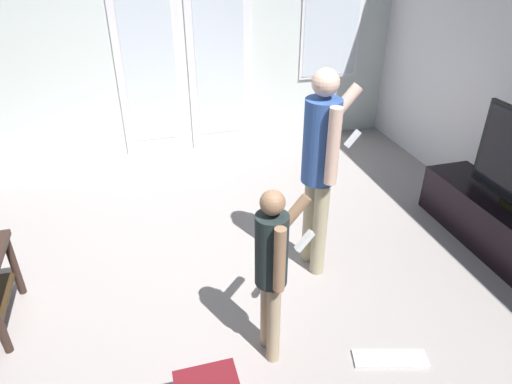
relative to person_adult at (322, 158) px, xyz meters
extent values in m
cube|color=#9D9391|center=(-1.17, -0.17, -0.91)|extent=(6.09, 5.26, 0.02)
cube|color=silver|center=(-1.17, 2.43, 0.51)|extent=(6.09, 0.06, 2.82)
cube|color=white|center=(-0.95, 2.38, 0.09)|extent=(0.70, 0.02, 2.04)
cube|color=silver|center=(-0.95, 2.37, 0.14)|extent=(0.54, 0.01, 1.74)
cube|color=white|center=(-0.20, 2.38, 0.09)|extent=(0.70, 0.02, 2.04)
cube|color=silver|center=(-0.20, 2.37, 0.14)|extent=(0.54, 0.01, 1.74)
cube|color=white|center=(1.09, 2.38, 0.44)|extent=(0.71, 0.02, 1.25)
cube|color=silver|center=(1.09, 2.37, 0.44)|extent=(0.65, 0.01, 1.19)
cylinder|color=#31201A|center=(-2.10, 0.26, -0.67)|extent=(0.05, 0.05, 0.48)
cylinder|color=tan|center=(0.00, -0.08, -0.54)|extent=(0.10, 0.10, 0.74)
cylinder|color=tan|center=(-0.02, 0.08, -0.54)|extent=(0.10, 0.10, 0.74)
cylinder|color=#325398|center=(-0.01, 0.00, 0.12)|extent=(0.24, 0.24, 0.58)
sphere|color=beige|center=(-0.01, 0.00, 0.52)|extent=(0.18, 0.18, 0.18)
cylinder|color=beige|center=(0.00, -0.16, 0.16)|extent=(0.08, 0.08, 0.51)
cylinder|color=beige|center=(0.15, 0.17, 0.22)|extent=(0.41, 0.11, 0.44)
cube|color=white|center=(0.32, 0.19, 0.03)|extent=(0.12, 0.05, 0.12)
cylinder|color=tan|center=(-0.56, -0.76, -0.63)|extent=(0.08, 0.08, 0.55)
cylinder|color=tan|center=(-0.57, -0.64, -0.63)|extent=(0.08, 0.08, 0.55)
cylinder|color=#202B2B|center=(-0.57, -0.70, -0.14)|extent=(0.18, 0.18, 0.43)
sphere|color=#986F50|center=(-0.57, -0.70, 0.16)|extent=(0.13, 0.13, 0.13)
cylinder|color=#986F50|center=(-0.56, -0.83, -0.11)|extent=(0.06, 0.06, 0.38)
cylinder|color=#986F50|center=(-0.45, -0.58, -0.07)|extent=(0.29, 0.07, 0.34)
cube|color=white|center=(-0.33, -0.57, -0.22)|extent=(0.11, 0.04, 0.13)
cube|color=white|center=(0.11, -0.97, -0.90)|extent=(0.46, 0.24, 0.02)
cube|color=silver|center=(0.11, -0.97, -0.88)|extent=(0.41, 0.20, 0.00)
camera|label=1|loc=(-1.17, -2.56, 1.34)|focal=32.13mm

